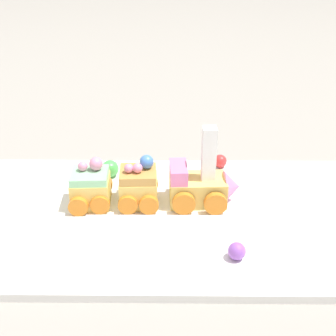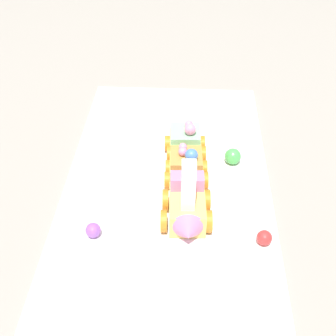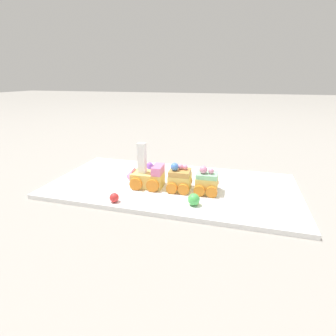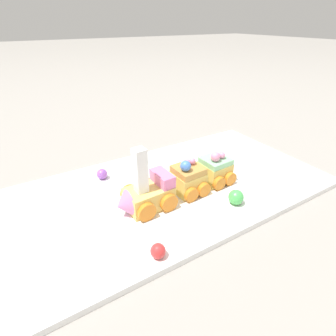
{
  "view_description": "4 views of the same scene",
  "coord_description": "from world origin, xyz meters",
  "px_view_note": "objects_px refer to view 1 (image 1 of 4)",
  "views": [
    {
      "loc": [
        0.02,
        -0.6,
        0.41
      ],
      "look_at": [
        0.02,
        0.02,
        0.08
      ],
      "focal_mm": 50.0,
      "sensor_mm": 36.0,
      "label": 1
    },
    {
      "loc": [
        0.6,
        0.03,
        0.55
      ],
      "look_at": [
        -0.0,
        0.0,
        0.06
      ],
      "focal_mm": 50.0,
      "sensor_mm": 36.0,
      "label": 2
    },
    {
      "loc": [
        -0.18,
        0.69,
        0.31
      ],
      "look_at": [
        0.01,
        0.0,
        0.06
      ],
      "focal_mm": 28.0,
      "sensor_mm": 36.0,
      "label": 3
    },
    {
      "loc": [
        0.24,
        0.4,
        0.33
      ],
      "look_at": [
        0.0,
        0.01,
        0.07
      ],
      "focal_mm": 28.0,
      "sensor_mm": 36.0,
      "label": 4
    }
  ],
  "objects_px": {
    "cake_train_locomotive": "(203,185)",
    "gumball_purple": "(237,251)",
    "cake_car_mint": "(91,188)",
    "gumball_red": "(220,161)",
    "cake_car_caramel": "(139,186)",
    "gumball_green": "(110,169)"
  },
  "relations": [
    {
      "from": "cake_train_locomotive",
      "to": "gumball_purple",
      "type": "height_order",
      "value": "cake_train_locomotive"
    },
    {
      "from": "cake_car_mint",
      "to": "gumball_purple",
      "type": "bearing_deg",
      "value": -35.33
    },
    {
      "from": "cake_car_mint",
      "to": "gumball_red",
      "type": "bearing_deg",
      "value": 27.76
    },
    {
      "from": "cake_car_caramel",
      "to": "gumball_purple",
      "type": "height_order",
      "value": "cake_car_caramel"
    },
    {
      "from": "cake_car_caramel",
      "to": "gumball_purple",
      "type": "relative_size",
      "value": 3.29
    },
    {
      "from": "gumball_red",
      "to": "cake_car_mint",
      "type": "bearing_deg",
      "value": -149.65
    },
    {
      "from": "cake_car_mint",
      "to": "cake_car_caramel",
      "type": "bearing_deg",
      "value": -0.19
    },
    {
      "from": "cake_car_caramel",
      "to": "gumball_green",
      "type": "distance_m",
      "value": 0.1
    },
    {
      "from": "cake_car_mint",
      "to": "gumball_red",
      "type": "relative_size",
      "value": 3.3
    },
    {
      "from": "gumball_purple",
      "to": "gumball_green",
      "type": "relative_size",
      "value": 0.8
    },
    {
      "from": "gumball_green",
      "to": "cake_car_mint",
      "type": "bearing_deg",
      "value": -102.08
    },
    {
      "from": "gumball_purple",
      "to": "gumball_red",
      "type": "bearing_deg",
      "value": 89.67
    },
    {
      "from": "cake_car_caramel",
      "to": "cake_car_mint",
      "type": "xyz_separation_m",
      "value": [
        -0.07,
        -0.0,
        -0.0
      ]
    },
    {
      "from": "cake_car_caramel",
      "to": "cake_car_mint",
      "type": "height_order",
      "value": "cake_car_caramel"
    },
    {
      "from": "cake_car_mint",
      "to": "gumball_red",
      "type": "distance_m",
      "value": 0.25
    },
    {
      "from": "gumball_red",
      "to": "gumball_green",
      "type": "height_order",
      "value": "gumball_green"
    },
    {
      "from": "cake_train_locomotive",
      "to": "gumball_purple",
      "type": "distance_m",
      "value": 0.15
    },
    {
      "from": "cake_car_mint",
      "to": "gumball_green",
      "type": "relative_size",
      "value": 2.62
    },
    {
      "from": "cake_car_caramel",
      "to": "gumball_purple",
      "type": "bearing_deg",
      "value": -47.97
    },
    {
      "from": "cake_train_locomotive",
      "to": "cake_car_caramel",
      "type": "relative_size",
      "value": 1.61
    },
    {
      "from": "gumball_purple",
      "to": "cake_car_caramel",
      "type": "bearing_deg",
      "value": 134.62
    },
    {
      "from": "gumball_red",
      "to": "gumball_green",
      "type": "distance_m",
      "value": 0.2
    }
  ]
}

